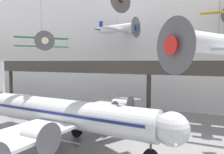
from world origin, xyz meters
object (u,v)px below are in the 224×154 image
object	(u,v)px
airliner_silver_main	(60,113)
suspended_plane_white_twin	(117,29)
suspended_plane_green_biplane	(42,43)
suspended_plane_silver_racer	(218,45)

from	to	relation	value
airliner_silver_main	suspended_plane_white_twin	size ratio (longest dim) A/B	3.08
suspended_plane_green_biplane	suspended_plane_silver_racer	distance (m)	21.06
airliner_silver_main	suspended_plane_white_twin	xyz separation A→B (m)	(-0.93, 17.51, 11.40)
airliner_silver_main	suspended_plane_silver_racer	world-z (taller)	suspended_plane_silver_racer
suspended_plane_silver_racer	suspended_plane_green_biplane	bearing A→B (deg)	-68.10
suspended_plane_green_biplane	suspended_plane_silver_racer	world-z (taller)	suspended_plane_green_biplane
suspended_plane_white_twin	suspended_plane_silver_racer	distance (m)	27.66
suspended_plane_white_twin	airliner_silver_main	bearing A→B (deg)	-79.33
suspended_plane_green_biplane	suspended_plane_white_twin	world-z (taller)	suspended_plane_white_twin
suspended_plane_white_twin	suspended_plane_silver_racer	size ratio (longest dim) A/B	0.77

